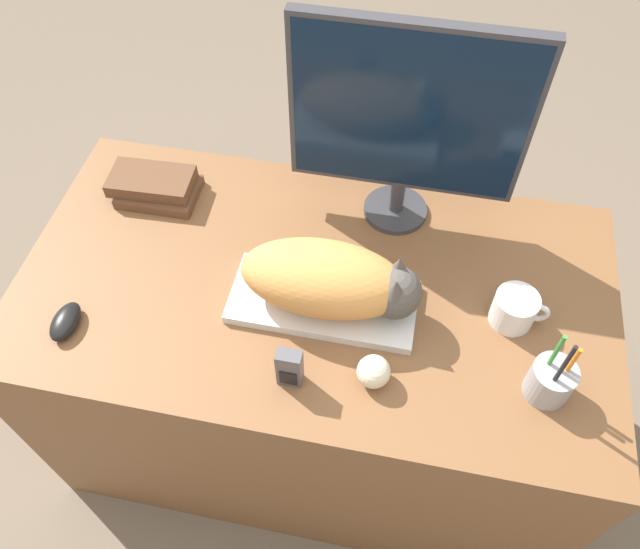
# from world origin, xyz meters

# --- Properties ---
(ground_plane) EXTENTS (12.00, 12.00, 0.00)m
(ground_plane) POSITION_xyz_m (0.00, 0.00, 0.00)
(ground_plane) COLOR #6B5B4C
(desk) EXTENTS (1.40, 0.76, 0.77)m
(desk) POSITION_xyz_m (0.00, 0.38, 0.38)
(desk) COLOR brown
(desk) RESTS_ON ground_plane
(keyboard) EXTENTS (0.42, 0.19, 0.02)m
(keyboard) POSITION_xyz_m (0.03, 0.33, 0.78)
(keyboard) COLOR silver
(keyboard) RESTS_ON desk
(cat) EXTENTS (0.40, 0.18, 0.16)m
(cat) POSITION_xyz_m (0.05, 0.33, 0.87)
(cat) COLOR #D18C47
(cat) RESTS_ON keyboard
(monitor) EXTENTS (0.53, 0.16, 0.53)m
(monitor) POSITION_xyz_m (0.16, 0.64, 1.07)
(monitor) COLOR #333338
(monitor) RESTS_ON desk
(computer_mouse) EXTENTS (0.06, 0.10, 0.04)m
(computer_mouse) POSITION_xyz_m (-0.52, 0.16, 0.79)
(computer_mouse) COLOR black
(computer_mouse) RESTS_ON desk
(coffee_mug) EXTENTS (0.13, 0.10, 0.08)m
(coffee_mug) POSITION_xyz_m (0.45, 0.37, 0.81)
(coffee_mug) COLOR silver
(coffee_mug) RESTS_ON desk
(pen_cup) EXTENTS (0.09, 0.09, 0.22)m
(pen_cup) POSITION_xyz_m (0.52, 0.20, 0.82)
(pen_cup) COLOR #939399
(pen_cup) RESTS_ON desk
(baseball) EXTENTS (0.07, 0.07, 0.07)m
(baseball) POSITION_xyz_m (0.17, 0.16, 0.80)
(baseball) COLOR beige
(baseball) RESTS_ON desk
(phone) EXTENTS (0.05, 0.03, 0.11)m
(phone) POSITION_xyz_m (-0.00, 0.12, 0.82)
(phone) COLOR #4C4C51
(phone) RESTS_ON desk
(book_stack) EXTENTS (0.23, 0.14, 0.06)m
(book_stack) POSITION_xyz_m (-0.46, 0.58, 0.80)
(book_stack) COLOR brown
(book_stack) RESTS_ON desk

